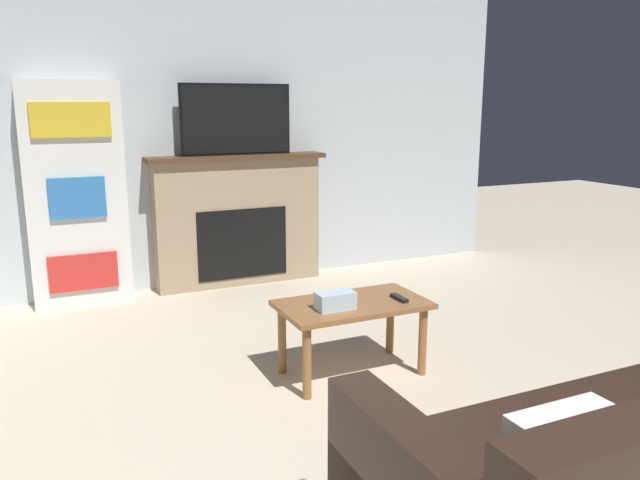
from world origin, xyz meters
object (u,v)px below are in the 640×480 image
fireplace (238,220)px  tv (236,120)px  coffee_table (352,313)px  bookshelf (76,195)px

fireplace → tv: 0.87m
tv → coffee_table: 2.38m
fireplace → tv: size_ratio=1.62×
fireplace → bookshelf: 1.36m
bookshelf → fireplace: bearing=1.0°
coffee_table → bookshelf: bearing=122.4°
tv → bookshelf: bearing=-179.9°
tv → bookshelf: (-1.33, -0.00, -0.57)m
fireplace → coffee_table: fireplace is taller
fireplace → bookshelf: size_ratio=0.89×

